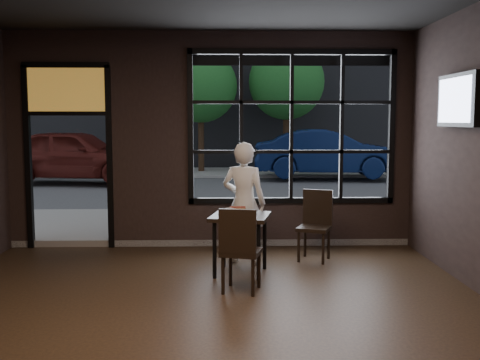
{
  "coord_description": "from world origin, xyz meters",
  "views": [
    {
      "loc": [
        0.22,
        -4.85,
        1.91
      ],
      "look_at": [
        0.4,
        2.2,
        1.15
      ],
      "focal_mm": 42.0,
      "sensor_mm": 36.0,
      "label": 1
    }
  ],
  "objects_px": {
    "cafe_table": "(240,244)",
    "man": "(244,203)",
    "chair_near": "(241,249)",
    "navy_car": "(327,153)"
  },
  "relations": [
    {
      "from": "cafe_table",
      "to": "man",
      "type": "distance_m",
      "value": 0.69
    },
    {
      "from": "cafe_table",
      "to": "chair_near",
      "type": "xyz_separation_m",
      "value": [
        -0.01,
        -0.72,
        0.1
      ]
    },
    {
      "from": "cafe_table",
      "to": "navy_car",
      "type": "bearing_deg",
      "value": 86.02
    },
    {
      "from": "cafe_table",
      "to": "chair_near",
      "type": "distance_m",
      "value": 0.72
    },
    {
      "from": "cafe_table",
      "to": "man",
      "type": "height_order",
      "value": "man"
    },
    {
      "from": "navy_car",
      "to": "cafe_table",
      "type": "bearing_deg",
      "value": 168.48
    },
    {
      "from": "chair_near",
      "to": "man",
      "type": "bearing_deg",
      "value": -78.4
    },
    {
      "from": "chair_near",
      "to": "man",
      "type": "relative_size",
      "value": 0.59
    },
    {
      "from": "man",
      "to": "navy_car",
      "type": "bearing_deg",
      "value": -87.19
    },
    {
      "from": "chair_near",
      "to": "man",
      "type": "xyz_separation_m",
      "value": [
        0.07,
        1.25,
        0.33
      ]
    }
  ]
}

